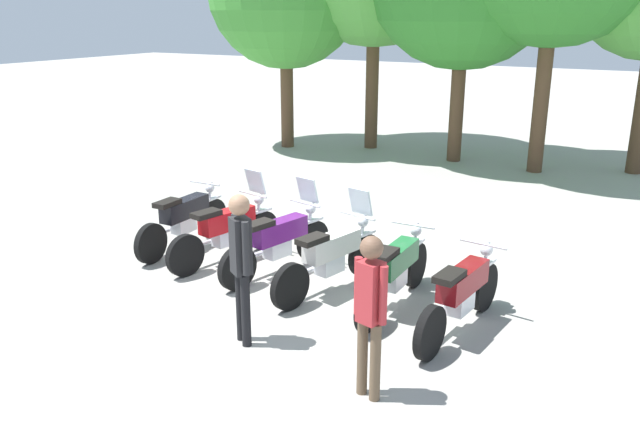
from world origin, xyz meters
TOP-DOWN VIEW (x-y plane):
  - ground_plane at (0.00, 0.00)m, footprint 80.00×80.00m
  - motorcycle_0 at (-2.44, 0.29)m, footprint 0.62×2.19m
  - motorcycle_1 at (-1.45, 0.15)m, footprint 0.77×2.16m
  - motorcycle_2 at (-0.48, 0.11)m, footprint 0.78×2.15m
  - motorcycle_3 at (0.49, -0.06)m, footprint 0.78×2.15m
  - motorcycle_4 at (1.46, -0.10)m, footprint 0.62×2.19m
  - motorcycle_5 at (2.43, -0.38)m, footprint 0.66×2.18m
  - person_0 at (0.29, -1.88)m, footprint 0.38×0.33m
  - person_1 at (2.05, -2.19)m, footprint 0.41×0.28m

SIDE VIEW (x-z plane):
  - ground_plane at x=0.00m, z-range 0.00..0.00m
  - motorcycle_0 at x=-2.44m, z-range 0.01..1.00m
  - motorcycle_4 at x=1.46m, z-range 0.01..1.00m
  - motorcycle_5 at x=2.43m, z-range 0.01..1.00m
  - motorcycle_1 at x=-1.45m, z-range -0.17..1.20m
  - motorcycle_2 at x=-0.48m, z-range -0.17..1.20m
  - motorcycle_3 at x=0.49m, z-range -0.17..1.20m
  - person_1 at x=2.05m, z-range 0.15..1.88m
  - person_0 at x=0.29m, z-range 0.17..1.99m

